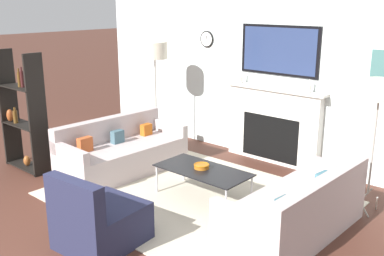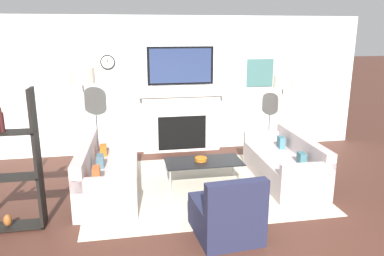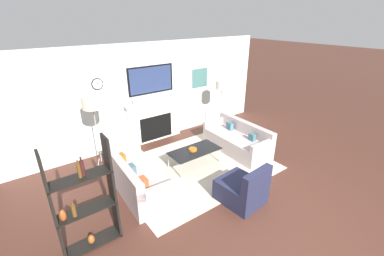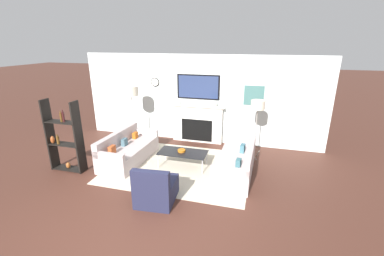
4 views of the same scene
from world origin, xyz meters
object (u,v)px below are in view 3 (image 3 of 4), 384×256
at_px(shelf_unit, 84,203).
at_px(couch_left, 137,178).
at_px(couch_right, 237,141).
at_px(floor_lamp_right, 222,86).
at_px(coffee_table, 195,151).
at_px(decorative_bowl, 193,149).
at_px(armchair, 243,190).
at_px(floor_lamp_left, 92,103).

bearing_deg(shelf_unit, couch_left, 35.85).
height_order(couch_right, floor_lamp_right, floor_lamp_right).
bearing_deg(shelf_unit, couch_right, 11.87).
distance_m(coffee_table, shelf_unit, 2.89).
distance_m(couch_left, decorative_bowl, 1.49).
bearing_deg(coffee_table, couch_right, -2.85).
xyz_separation_m(armchair, shelf_unit, (-2.65, 0.67, 0.55)).
bearing_deg(decorative_bowl, couch_left, -176.67).
relative_size(armchair, floor_lamp_right, 0.54).
xyz_separation_m(couch_right, decorative_bowl, (-1.40, 0.09, 0.15)).
bearing_deg(couch_left, decorative_bowl, 3.33).
bearing_deg(shelf_unit, floor_lamp_left, 66.85).
distance_m(couch_left, floor_lamp_left, 1.79).
xyz_separation_m(couch_right, coffee_table, (-1.36, 0.07, 0.10)).
xyz_separation_m(coffee_table, decorative_bowl, (-0.04, 0.02, 0.05)).
distance_m(couch_right, floor_lamp_right, 1.65).
relative_size(couch_left, couch_right, 1.02).
relative_size(couch_left, floor_lamp_left, 1.05).
xyz_separation_m(coffee_table, floor_lamp_left, (-1.88, 1.01, 1.28)).
height_order(couch_right, floor_lamp_left, floor_lamp_left).
bearing_deg(floor_lamp_left, decorative_bowl, -28.34).
xyz_separation_m(armchair, decorative_bowl, (0.02, 1.61, 0.16)).
bearing_deg(floor_lamp_right, shelf_unit, -156.43).
bearing_deg(floor_lamp_right, coffee_table, -149.69).
distance_m(couch_right, decorative_bowl, 1.41).
height_order(armchair, floor_lamp_right, floor_lamp_right).
bearing_deg(shelf_unit, armchair, -14.26).
relative_size(coffee_table, floor_lamp_left, 0.67).
bearing_deg(shelf_unit, coffee_table, 18.85).
bearing_deg(couch_left, armchair, -46.33).
bearing_deg(decorative_bowl, armchair, -90.69).
height_order(decorative_bowl, floor_lamp_right, floor_lamp_right).
distance_m(couch_right, shelf_unit, 4.19).
xyz_separation_m(couch_right, shelf_unit, (-4.07, -0.86, 0.55)).
bearing_deg(floor_lamp_left, couch_left, -71.57).
xyz_separation_m(couch_right, armchair, (-1.42, -1.53, -0.00)).
distance_m(armchair, decorative_bowl, 1.62).
height_order(armchair, decorative_bowl, armchair).
bearing_deg(couch_left, floor_lamp_right, 18.36).
relative_size(armchair, coffee_table, 0.71).
bearing_deg(armchair, couch_right, 47.02).
xyz_separation_m(decorative_bowl, shelf_unit, (-2.66, -0.94, 0.39)).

